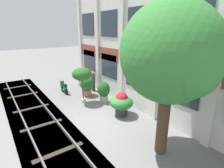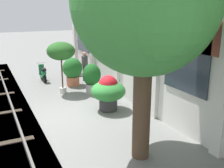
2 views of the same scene
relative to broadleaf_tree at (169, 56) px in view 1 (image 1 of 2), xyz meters
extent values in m
plane|color=slate|center=(-3.55, -0.64, -3.95)|extent=(80.00, 80.00, 0.00)
cube|color=silver|center=(-3.55, 2.18, -0.07)|extent=(14.77, 0.50, 7.75)
cube|color=brown|center=(-3.55, 1.91, -0.85)|extent=(14.77, 0.06, 0.90)
cube|color=silver|center=(-10.93, 1.87, -0.07)|extent=(0.36, 0.16, 7.75)
cube|color=silver|center=(-7.98, 1.87, -0.07)|extent=(0.36, 0.16, 7.75)
cube|color=silver|center=(-5.03, 1.87, -0.07)|extent=(0.36, 0.16, 7.75)
cube|color=silver|center=(-2.07, 1.87, -0.07)|extent=(0.36, 0.16, 7.75)
cube|color=silver|center=(0.88, 1.87, -0.07)|extent=(0.36, 0.16, 7.75)
cube|color=#28333D|center=(-9.46, 1.90, -1.70)|extent=(1.89, 0.04, 1.70)
cube|color=#28333D|center=(-6.50, 1.90, -1.70)|extent=(1.89, 0.04, 1.70)
cube|color=#28333D|center=(-3.55, 1.90, -1.70)|extent=(1.89, 0.04, 1.70)
cube|color=#28333D|center=(-0.60, 1.90, -1.70)|extent=(1.89, 0.04, 1.70)
cube|color=#28333D|center=(-9.46, 1.90, 1.20)|extent=(1.89, 0.04, 1.70)
cube|color=#28333D|center=(-6.50, 1.90, 1.20)|extent=(1.89, 0.04, 1.70)
cube|color=#28333D|center=(-3.55, 1.90, 1.20)|extent=(1.89, 0.04, 1.70)
cube|color=#28333D|center=(-0.60, 1.90, 1.20)|extent=(1.89, 0.04, 1.70)
cube|color=#423F3A|center=(-3.55, -3.45, -4.09)|extent=(22.77, 2.80, 0.28)
cube|color=#605B56|center=(-3.55, -4.17, -3.87)|extent=(22.77, 0.07, 0.15)
cube|color=#605B56|center=(-3.55, -2.73, -3.87)|extent=(22.77, 0.07, 0.15)
cube|color=#382D23|center=(-12.66, -3.45, -3.93)|extent=(0.24, 2.10, 0.03)
cube|color=#382D23|center=(-10.24, -3.45, -3.93)|extent=(0.24, 2.10, 0.03)
cube|color=#382D23|center=(-7.39, -3.45, -3.93)|extent=(0.24, 2.10, 0.03)
cube|color=#382D23|center=(-4.90, -3.45, -3.93)|extent=(0.24, 2.10, 0.03)
cube|color=#382D23|center=(-2.35, -3.45, -3.93)|extent=(0.24, 2.10, 0.03)
cylinder|color=#4C3826|center=(0.00, 0.00, -2.41)|extent=(0.47, 0.47, 3.07)
ellipsoid|color=#388438|center=(0.00, 0.00, 0.12)|extent=(3.50, 3.50, 3.60)
sphere|color=#388438|center=(-0.87, 0.20, -0.24)|extent=(1.92, 1.92, 1.92)
sphere|color=#388438|center=(0.87, -0.20, -0.24)|extent=(1.92, 1.92, 1.92)
cylinder|color=#B76647|center=(-7.41, 0.53, -3.72)|extent=(0.66, 0.66, 0.46)
ellipsoid|color=#236B28|center=(-7.41, 0.53, -3.03)|extent=(1.01, 1.01, 1.07)
cylinder|color=#333333|center=(-3.44, 0.68, -3.72)|extent=(0.71, 0.71, 0.46)
ellipsoid|color=#2D7A33|center=(-3.44, 0.68, -3.17)|extent=(1.35, 1.35, 0.76)
sphere|color=red|center=(-3.44, 0.68, -2.92)|extent=(0.74, 0.74, 0.74)
cylinder|color=gray|center=(-5.61, 0.87, -3.70)|extent=(0.55, 0.55, 0.49)
ellipsoid|color=#19561E|center=(-5.61, 0.87, -3.02)|extent=(0.85, 0.85, 1.04)
cube|color=gray|center=(-9.48, 1.31, -3.84)|extent=(1.13, 0.63, 0.21)
cube|color=red|center=(-9.48, 1.31, -3.59)|extent=(0.98, 0.46, 0.28)
cylinder|color=beige|center=(-6.42, -0.30, -3.83)|extent=(0.33, 0.33, 0.25)
cylinder|color=#4C3826|center=(-6.42, -0.30, -2.91)|extent=(0.07, 0.07, 1.58)
ellipsoid|color=#286023|center=(-6.42, -0.30, -1.95)|extent=(1.30, 1.30, 0.84)
cylinder|color=black|center=(-9.36, -0.69, -3.71)|extent=(0.48, 0.10, 0.48)
cylinder|color=black|center=(-8.46, -0.70, -3.71)|extent=(0.48, 0.10, 0.48)
cube|color=#196B38|center=(-8.90, -0.70, -3.67)|extent=(0.68, 0.25, 0.08)
ellipsoid|color=#196B38|center=(-8.64, -0.70, -3.43)|extent=(0.56, 0.27, 0.36)
cube|color=black|center=(-8.64, -0.70, -3.23)|extent=(0.44, 0.23, 0.10)
cube|color=#196B38|center=(-9.28, -0.69, -3.37)|extent=(0.12, 0.28, 0.60)
cylinder|color=#B7B7BF|center=(-9.30, -0.69, -2.99)|extent=(0.04, 0.50, 0.03)
cylinder|color=#282833|center=(-8.01, 1.43, -3.52)|extent=(0.26, 0.26, 0.85)
cylinder|color=#4C4C4C|center=(-8.01, 1.43, -2.83)|extent=(0.34, 0.34, 0.54)
sphere|color=tan|center=(-8.01, 1.43, -2.44)|extent=(0.22, 0.22, 0.22)
cylinder|color=#4C4C4C|center=(-8.20, 1.55, -2.80)|extent=(0.09, 0.09, 0.49)
cylinder|color=#4C4C4C|center=(-7.82, 1.32, -2.80)|extent=(0.09, 0.09, 0.49)
camera|label=1|loc=(3.78, -5.16, 0.91)|focal=28.00mm
camera|label=2|loc=(5.32, -3.48, -0.11)|focal=42.00mm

